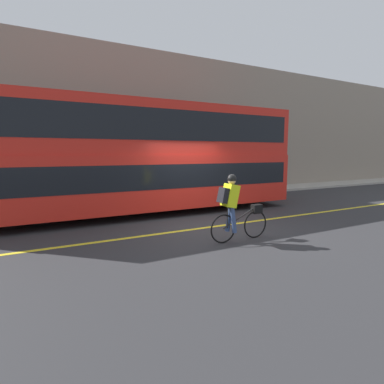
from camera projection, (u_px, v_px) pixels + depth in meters
The scene contains 8 objects.
ground_plane at pixel (207, 226), 8.82m from camera, with size 80.00×80.00×0.00m, color #2D2D30.
road_center_line at pixel (210, 227), 8.68m from camera, with size 50.00×0.14×0.01m, color yellow.
sidewalk_curb at pixel (144, 198), 13.89m from camera, with size 60.00×1.96×0.12m.
building_facade at pixel (135, 124), 14.43m from camera, with size 60.00×0.30×7.06m.
bus at pixel (146, 154), 10.41m from camera, with size 10.93×2.52×3.80m.
cyclist_on_bike at pixel (234, 206), 7.18m from camera, with size 1.67×0.32×1.64m.
trash_bin at pixel (50, 191), 11.91m from camera, with size 0.51×0.51×1.02m.
street_sign_post at pixel (251, 161), 16.41m from camera, with size 0.36×0.09×2.79m.
Camera 1 is at (-4.40, -7.42, 2.14)m, focal length 28.00 mm.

